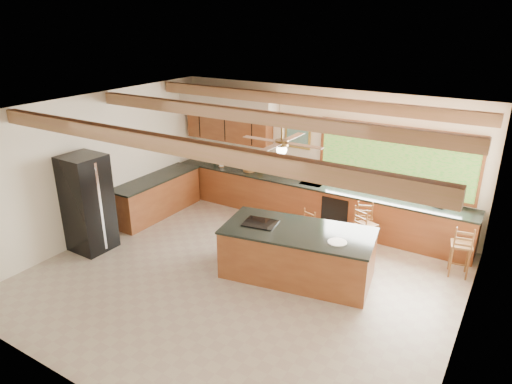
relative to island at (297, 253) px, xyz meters
The scene contains 9 objects.
ground 1.11m from the island, 143.49° to the right, with size 7.20×7.20×0.00m, color #BBB19B.
room_shell 2.01m from the island, behind, with size 7.27×6.54×3.02m.
counter_run 2.52m from the island, 130.30° to the left, with size 7.12×3.10×1.25m.
island is the anchor object (origin of this frame).
refrigerator 4.24m from the island, 163.27° to the right, with size 0.78×0.76×1.96m.
bar_stool_a 1.89m from the island, 72.35° to the left, with size 0.47×0.47×1.00m.
bar_stool_b 0.96m from the island, 98.21° to the left, with size 0.42×0.42×0.94m.
bar_stool_c 1.58m from the island, 61.49° to the left, with size 0.48×0.48×1.03m.
bar_stool_d 2.92m from the island, 31.25° to the left, with size 0.43×0.43×1.01m.
Camera 1 is at (3.95, -5.94, 4.45)m, focal length 32.00 mm.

